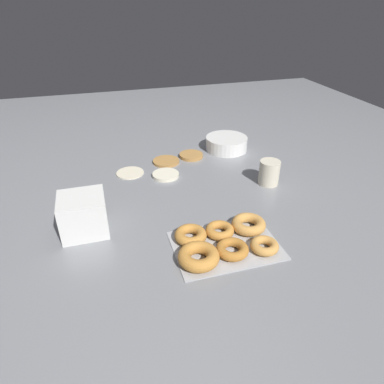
{
  "coord_description": "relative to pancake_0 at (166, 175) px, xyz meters",
  "views": [
    {
      "loc": [
        -0.26,
        -1.12,
        0.65
      ],
      "look_at": [
        0.03,
        -0.14,
        0.04
      ],
      "focal_mm": 32.0,
      "sensor_mm": 36.0,
      "label": 1
    }
  ],
  "objects": [
    {
      "name": "ground_plane",
      "position": [
        0.02,
        -0.08,
        -0.01
      ],
      "size": [
        3.0,
        3.0,
        0.0
      ],
      "primitive_type": "plane",
      "color": "gray"
    },
    {
      "name": "pancake_0",
      "position": [
        0.0,
        0.0,
        0.0
      ],
      "size": [
        0.11,
        0.11,
        0.01
      ],
      "primitive_type": "cylinder",
      "color": "silver",
      "rests_on": "ground_plane"
    },
    {
      "name": "pancake_1",
      "position": [
        0.15,
        0.15,
        0.0
      ],
      "size": [
        0.11,
        0.11,
        0.01
      ],
      "primitive_type": "cylinder",
      "color": "#B27F42",
      "rests_on": "ground_plane"
    },
    {
      "name": "pancake_2",
      "position": [
        -0.13,
        0.07,
        -0.0
      ],
      "size": [
        0.11,
        0.11,
        0.01
      ],
      "primitive_type": "cylinder",
      "color": "beige",
      "rests_on": "ground_plane"
    },
    {
      "name": "pancake_3",
      "position": [
        0.03,
        0.12,
        -0.0
      ],
      "size": [
        0.11,
        0.11,
        0.01
      ],
      "primitive_type": "cylinder",
      "color": "#B27F42",
      "rests_on": "ground_plane"
    },
    {
      "name": "donut_tray",
      "position": [
        0.06,
        -0.48,
        0.01
      ],
      "size": [
        0.31,
        0.22,
        0.04
      ],
      "color": "#ADAFB5",
      "rests_on": "ground_plane"
    },
    {
      "name": "batter_bowl",
      "position": [
        0.33,
        0.18,
        0.02
      ],
      "size": [
        0.19,
        0.19,
        0.06
      ],
      "color": "white",
      "rests_on": "ground_plane"
    },
    {
      "name": "container_stack",
      "position": [
        -0.32,
        -0.28,
        0.05
      ],
      "size": [
        0.14,
        0.13,
        0.12
      ],
      "color": "white",
      "rests_on": "ground_plane"
    },
    {
      "name": "paper_cup",
      "position": [
        0.37,
        -0.17,
        0.04
      ],
      "size": [
        0.08,
        0.08,
        0.09
      ],
      "color": "beige",
      "rests_on": "ground_plane"
    }
  ]
}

